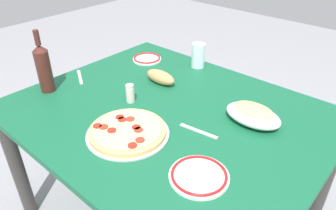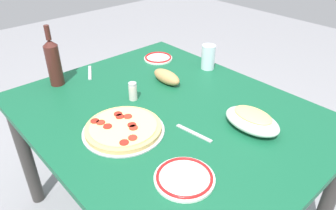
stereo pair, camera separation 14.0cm
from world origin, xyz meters
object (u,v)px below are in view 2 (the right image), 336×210
Objects in this scene: pepperoni_pizza at (123,128)px; wine_bottle at (53,62)px; side_plate_far at (184,178)px; side_plate_near at (158,58)px; bread_loaf at (167,77)px; baked_pasta_dish at (252,120)px; dining_table at (168,128)px; water_glass at (208,57)px; spice_shaker at (133,91)px.

wine_bottle reaches higher than pepperoni_pizza.
side_plate_far is at bearing 179.06° from pepperoni_pizza.
side_plate_near is 0.31m from bread_loaf.
pepperoni_pizza is 0.52m from baked_pasta_dish.
pepperoni_pizza is 1.39× the size of baked_pasta_dish.
pepperoni_pizza is (0.01, 0.24, 0.11)m from dining_table.
side_plate_far is 1.16× the size of bread_loaf.
dining_table is 0.52m from water_glass.
side_plate_far is (-0.03, 0.41, -0.03)m from baked_pasta_dish.
dining_table is 9.94× the size of water_glass.
side_plate_near is (0.46, -0.57, -0.01)m from pepperoni_pizza.
baked_pasta_dish is at bearing -129.49° from pepperoni_pizza.
wine_bottle is 0.93m from side_plate_far.
wine_bottle reaches higher than bread_loaf.
water_glass reaches higher than dining_table.
side_plate_far is (-0.81, 0.58, -0.00)m from side_plate_near.
water_glass is 0.89m from side_plate_far.
side_plate_near is 0.95× the size of bread_loaf.
spice_shaker is at bearing 89.71° from water_glass.
bread_loaf is (0.02, 0.29, -0.03)m from water_glass.
pepperoni_pizza is 0.73m from side_plate_near.
dining_table is at bearing -156.15° from wine_bottle.
spice_shaker is (0.18, -0.18, 0.03)m from pepperoni_pizza.
bread_loaf is at bearing -36.81° from side_plate_far.
water_glass is at bearing -155.78° from side_plate_near.
dining_table is at bearing 111.45° from water_glass.
wine_bottle reaches higher than side_plate_far.
water_glass is at bearing -94.46° from bread_loaf.
pepperoni_pizza is at bearing -178.51° from wine_bottle.
bread_loaf is at bearing -130.57° from wine_bottle.
pepperoni_pizza is 0.26m from spice_shaker.
pepperoni_pizza is 0.46m from bread_loaf.
side_plate_near is at bearing -54.59° from spice_shaker.
side_plate_far is (-0.36, 0.01, -0.01)m from pepperoni_pizza.
pepperoni_pizza is at bearing 50.51° from baked_pasta_dish.
side_plate_near is at bearing -35.40° from side_plate_far.
side_plate_far reaches higher than dining_table.
baked_pasta_dish is at bearing -153.01° from dining_table.
pepperoni_pizza is 2.45× the size of water_glass.
wine_bottle is 0.44m from spice_shaker.
spice_shaker is at bearing -45.52° from pepperoni_pizza.
side_plate_near is at bearing -36.02° from dining_table.
side_plate_far is at bearing -179.45° from wine_bottle.
baked_pasta_dish is 2.76× the size of spice_shaker.
spice_shaker is at bearing 125.41° from side_plate_near.
pepperoni_pizza is 1.88× the size of bread_loaf.
bread_loaf is at bearing -40.37° from dining_table.
spice_shaker is at bearing 23.39° from baked_pasta_dish.
water_glass is (0.18, -0.70, 0.05)m from pepperoni_pizza.
bread_loaf is at bearing -64.20° from pepperoni_pizza.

